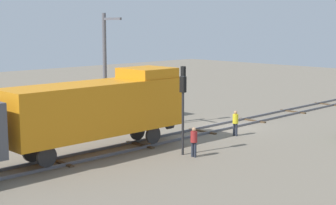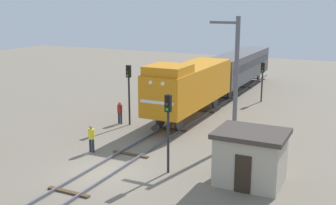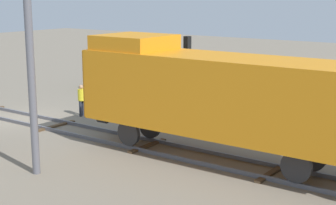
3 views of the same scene
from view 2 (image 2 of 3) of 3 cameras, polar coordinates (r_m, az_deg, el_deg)
The scene contains 11 objects.
ground_plane at distance 23.36m, azimuth -8.79°, elevation -9.26°, with size 103.89×103.89×0.00m, color #756B5B.
railway_track at distance 23.33m, azimuth -8.80°, elevation -9.10°, with size 2.40×69.26×0.16m.
locomotive at distance 32.43m, azimuth 2.87°, elevation 2.43°, with size 2.90×11.60×4.60m.
passenger_car_leading at distance 44.86m, azimuth 9.65°, elevation 5.00°, with size 2.84×14.00×3.66m.
traffic_signal_near at distance 22.04m, azimuth 0.01°, elevation -2.29°, with size 0.32×0.34×4.29m.
traffic_signal_mid at distance 31.01m, azimuth -5.34°, elevation 2.52°, with size 0.32×0.34×4.50m.
traffic_signal_far at distance 39.39m, azimuth 12.68°, elevation 3.73°, with size 0.32×0.34×3.63m.
worker_near_track at distance 26.09m, azimuth -10.34°, elevation -4.55°, with size 0.38×0.38×1.70m.
worker_by_signal at distance 31.85m, azimuth -6.54°, elevation -1.13°, with size 0.38×0.38×1.70m.
catenary_mast at distance 26.53m, azimuth 9.08°, elevation 3.21°, with size 1.94×0.28×8.15m.
relay_hut at distance 21.69m, azimuth 11.11°, elevation -7.23°, with size 3.50×2.90×2.74m.
Camera 2 is at (12.54, -17.56, 8.95)m, focal length 45.00 mm.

